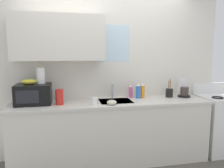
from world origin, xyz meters
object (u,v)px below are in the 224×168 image
Objects in this scene: coffee_maker at (183,90)px; utensil_crock at (169,93)px; dish_soap_bottle_blue at (138,91)px; small_bowl at (112,102)px; dish_soap_bottle_orange at (143,91)px; paper_towel_roll at (41,76)px; mug_white at (95,101)px; microwave at (33,94)px; cereal_canister at (59,97)px; stove_range at (218,123)px; banana_bunch at (29,82)px; dish_soap_bottle_pink at (131,92)px.

utensil_crock is (-0.23, 0.01, -0.03)m from coffee_maker.
small_bowl is (-0.48, -0.34, -0.07)m from dish_soap_bottle_blue.
dish_soap_bottle_orange is 0.78× the size of utensil_crock.
dish_soap_bottle_orange is at bearing 2.17° from paper_towel_roll.
dish_soap_bottle_blue is 0.76m from mug_white.
mug_white is 1.23m from utensil_crock.
dish_soap_bottle_blue is at bearing -170.45° from dish_soap_bottle_orange.
dish_soap_bottle_blue is at bearing 3.61° from microwave.
coffee_maker is 1.45m from mug_white.
microwave is at bearing -176.10° from dish_soap_bottle_orange.
dish_soap_bottle_orange is at bearing 9.46° from cereal_canister.
cereal_canister is at bearing -178.76° from stove_range.
cereal_canister is at bearing -14.38° from banana_bunch.
paper_towel_roll is 1.34m from dish_soap_bottle_pink.
paper_towel_roll is 2.15m from coffee_maker.
stove_range is at bearing -10.25° from coffee_maker.
cereal_canister is (-1.16, -0.19, -0.00)m from dish_soap_bottle_blue.
dish_soap_bottle_orange reaches higher than stove_range.
dish_soap_bottle_orange is (0.08, 0.01, 0.00)m from dish_soap_bottle_blue.
banana_bunch is 2.11× the size of mug_white.
paper_towel_roll is 0.81m from mug_white.
banana_bunch is 0.69× the size of utensil_crock.
coffee_maker is at bearing 1.47° from banana_bunch.
coffee_maker is 1.25m from small_bowl.
utensil_crock reaches higher than dish_soap_bottle_orange.
paper_towel_roll is 1.03m from small_bowl.
paper_towel_roll is at bearing -178.24° from dish_soap_bottle_blue.
coffee_maker is 1.24× the size of dish_soap_bottle_orange.
paper_towel_roll reaches higher than dish_soap_bottle_pink.
cereal_canister is (0.24, -0.15, -0.28)m from paper_towel_roll.
dish_soap_bottle_blue is at bearing -32.97° from dish_soap_bottle_pink.
stove_range is 2.07m from mug_white.
dish_soap_bottle_orange is 1.74× the size of small_bowl.
dish_soap_bottle_pink is at bearing 13.61° from cereal_canister.
dish_soap_bottle_pink reaches higher than small_bowl.
cereal_canister is (-1.89, -0.16, -0.00)m from coffee_maker.
stove_range is 5.40× the size of banana_bunch.
coffee_maker is 0.23m from utensil_crock.
dish_soap_bottle_orange is 0.66m from small_bowl.
stove_range is at bearing -6.08° from dish_soap_bottle_blue.
dish_soap_bottle_orange is at bearing 175.11° from utensil_crock.
dish_soap_bottle_orange is 0.83m from mug_white.
banana_bunch is at bearing -161.57° from paper_towel_roll.
coffee_maker reaches higher than dish_soap_bottle_orange.
cereal_canister is at bearing -175.21° from coffee_maker.
banana_bunch is at bearing -176.56° from dish_soap_bottle_blue.
coffee_maker is at bearing 9.87° from mug_white.
coffee_maker is 1.39× the size of dish_soap_bottle_pink.
cereal_canister is 0.71× the size of utensil_crock.
paper_towel_roll is 1.43m from dish_soap_bottle_blue.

